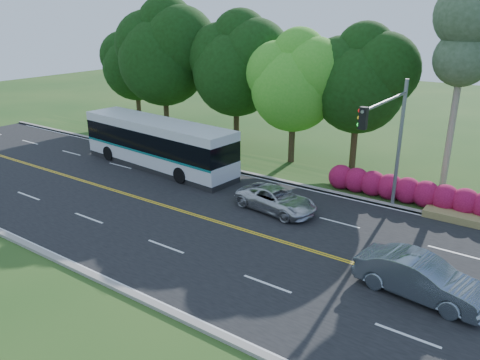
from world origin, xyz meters
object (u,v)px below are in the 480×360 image
Objects in this scene: transit_bus at (158,144)px; suv at (276,200)px; sedan at (420,277)px; traffic_signal at (390,131)px.

suv is at bearing -4.72° from transit_bus.
suv is (10.57, -1.84, -0.99)m from transit_bus.
sedan is 9.43m from suv.
transit_bus is (-15.53, -0.57, -3.02)m from traffic_signal.
traffic_signal is 6.82m from suv.
sedan is at bearing -60.07° from traffic_signal.
traffic_signal is 0.55× the size of transit_bus.
sedan is (3.63, -6.30, -3.86)m from traffic_signal.
transit_bus is at bearing -177.91° from traffic_signal.
transit_bus is 2.65× the size of sedan.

